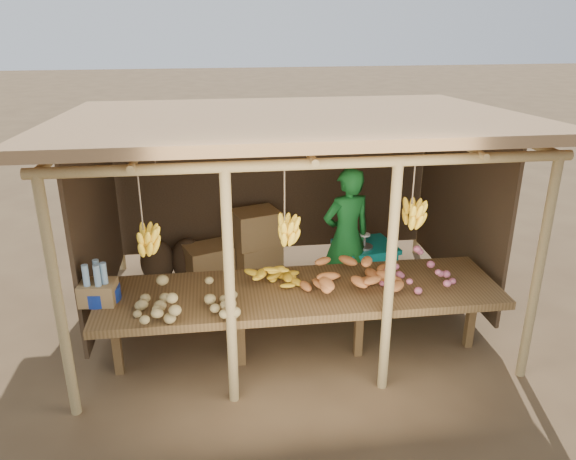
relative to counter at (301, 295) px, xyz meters
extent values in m
plane|color=brown|center=(0.00, 0.95, -0.74)|extent=(60.00, 60.00, 0.00)
cylinder|color=tan|center=(-2.10, -0.55, 0.36)|extent=(0.09, 0.09, 2.20)
cylinder|color=tan|center=(2.10, -0.55, 0.36)|extent=(0.09, 0.09, 2.20)
cylinder|color=tan|center=(-2.10, 2.45, 0.36)|extent=(0.09, 0.09, 2.20)
cylinder|color=tan|center=(2.10, 2.45, 0.36)|extent=(0.09, 0.09, 2.20)
cylinder|color=tan|center=(-0.70, -0.55, 0.36)|extent=(0.09, 0.09, 2.20)
cylinder|color=tan|center=(0.70, -0.55, 0.36)|extent=(0.09, 0.09, 2.20)
cylinder|color=tan|center=(0.00, -0.55, 1.46)|extent=(4.40, 0.09, 0.09)
cylinder|color=tan|center=(0.00, 2.45, 1.46)|extent=(4.40, 0.09, 0.09)
cube|color=#A2774B|center=(0.00, 0.95, 1.55)|extent=(4.70, 3.50, 0.28)
cube|color=#44311F|center=(0.00, 2.43, 0.47)|extent=(4.20, 0.04, 1.98)
cube|color=#44311F|center=(-2.08, 1.15, 0.47)|extent=(0.04, 2.40, 1.98)
cube|color=#44311F|center=(2.08, 1.15, 0.47)|extent=(0.04, 2.40, 1.98)
cube|color=brown|center=(0.00, 0.00, 0.02)|extent=(3.90, 1.05, 0.08)
cube|color=brown|center=(-1.80, 0.00, -0.38)|extent=(0.08, 0.08, 0.72)
cube|color=brown|center=(-0.60, 0.00, -0.38)|extent=(0.08, 0.08, 0.72)
cube|color=brown|center=(0.60, 0.00, -0.38)|extent=(0.08, 0.08, 0.72)
cube|color=brown|center=(1.80, 0.00, -0.38)|extent=(0.08, 0.08, 0.72)
cylinder|color=navy|center=(-1.90, 0.05, 0.13)|extent=(0.38, 0.38, 0.13)
cube|color=#9B7645|center=(-1.90, -0.01, 0.16)|extent=(0.35, 0.28, 0.20)
imported|color=#186F28|center=(0.73, 1.17, 0.10)|extent=(0.70, 0.55, 1.68)
cube|color=brown|center=(1.03, 1.38, -0.45)|extent=(0.70, 0.63, 0.58)
cube|color=#0C8C8A|center=(1.03, 1.38, -0.13)|extent=(0.78, 0.70, 0.06)
cube|color=#9B7645|center=(-0.29, 1.95, -0.49)|extent=(0.70, 0.63, 0.46)
cube|color=#9B7645|center=(-0.29, 1.95, -0.03)|extent=(0.70, 0.63, 0.46)
cube|color=#9B7645|center=(-0.92, 1.95, -0.49)|extent=(0.70, 0.63, 0.46)
ellipsoid|color=#44311F|center=(-1.60, 2.15, -0.48)|extent=(0.45, 0.45, 0.60)
ellipsoid|color=#44311F|center=(-1.19, 2.15, -0.48)|extent=(0.45, 0.45, 0.60)
camera|label=1|loc=(-0.77, -4.81, 2.60)|focal=35.00mm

